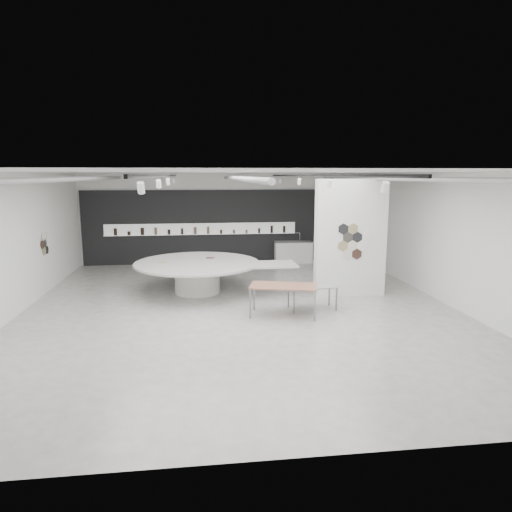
{
  "coord_description": "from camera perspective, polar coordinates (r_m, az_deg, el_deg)",
  "views": [
    {
      "loc": [
        -1.11,
        -12.39,
        3.72
      ],
      "look_at": [
        0.6,
        1.2,
        1.28
      ],
      "focal_mm": 32.0,
      "sensor_mm": 36.0,
      "label": 1
    }
  ],
  "objects": [
    {
      "name": "sample_table_stone",
      "position": [
        12.86,
        7.06,
        -3.97
      ],
      "size": [
        1.34,
        0.74,
        0.67
      ],
      "rotation": [
        0.0,
        0.0,
        0.07
      ],
      "color": "gray",
      "rests_on": "ground"
    },
    {
      "name": "partition_column",
      "position": [
        14.29,
        11.73,
        2.17
      ],
      "size": [
        2.2,
        0.38,
        3.6
      ],
      "color": "white",
      "rests_on": "ground"
    },
    {
      "name": "sample_table_wood",
      "position": [
        12.17,
        3.45,
        -3.96
      ],
      "size": [
        1.93,
        1.3,
        0.83
      ],
      "rotation": [
        0.0,
        0.0,
        -0.26
      ],
      "color": "#8B5B48",
      "rests_on": "ground"
    },
    {
      "name": "room",
      "position": [
        12.54,
        -2.47,
        2.55
      ],
      "size": [
        12.02,
        14.02,
        3.82
      ],
      "color": "#B0ADA6",
      "rests_on": "ground"
    },
    {
      "name": "display_island",
      "position": [
        14.61,
        -7.03,
        -2.08
      ],
      "size": [
        5.07,
        3.98,
        1.01
      ],
      "rotation": [
        0.0,
        0.0,
        0.01
      ],
      "color": "white",
      "rests_on": "ground"
    },
    {
      "name": "back_wall_display",
      "position": [
        19.47,
        -4.1,
        3.66
      ],
      "size": [
        11.8,
        0.27,
        3.1
      ],
      "color": "black",
      "rests_on": "ground"
    },
    {
      "name": "kitchen_counter",
      "position": [
        19.62,
        4.68,
        0.51
      ],
      "size": [
        1.64,
        0.69,
        1.27
      ],
      "rotation": [
        0.0,
        0.0,
        -0.04
      ],
      "color": "white",
      "rests_on": "ground"
    }
  ]
}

